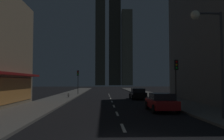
{
  "coord_description": "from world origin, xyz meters",
  "views": [
    {
      "loc": [
        -1.02,
        -8.78,
        2.38
      ],
      "look_at": [
        0.0,
        18.46,
        3.72
      ],
      "focal_mm": 37.24,
      "sensor_mm": 36.0,
      "label": 1
    }
  ],
  "objects_px": {
    "traffic_light_far_left": "(78,77)",
    "street_lamp_right": "(208,37)",
    "car_parked_near": "(161,102)",
    "fire_hydrant_far_left": "(69,95)",
    "car_parked_far": "(138,94)",
    "traffic_light_near_right": "(176,72)"
  },
  "relations": [
    {
      "from": "fire_hydrant_far_left",
      "to": "street_lamp_right",
      "type": "relative_size",
      "value": 0.1
    },
    {
      "from": "fire_hydrant_far_left",
      "to": "traffic_light_near_right",
      "type": "height_order",
      "value": "traffic_light_near_right"
    },
    {
      "from": "fire_hydrant_far_left",
      "to": "traffic_light_far_left",
      "type": "height_order",
      "value": "traffic_light_far_left"
    },
    {
      "from": "car_parked_near",
      "to": "street_lamp_right",
      "type": "bearing_deg",
      "value": -68.83
    },
    {
      "from": "traffic_light_far_left",
      "to": "traffic_light_near_right",
      "type": "bearing_deg",
      "value": -61.91
    },
    {
      "from": "car_parked_far",
      "to": "fire_hydrant_far_left",
      "type": "height_order",
      "value": "car_parked_far"
    },
    {
      "from": "car_parked_far",
      "to": "fire_hydrant_far_left",
      "type": "distance_m",
      "value": 9.7
    },
    {
      "from": "traffic_light_far_left",
      "to": "street_lamp_right",
      "type": "bearing_deg",
      "value": -68.3
    },
    {
      "from": "traffic_light_far_left",
      "to": "street_lamp_right",
      "type": "xyz_separation_m",
      "value": [
        10.88,
        -27.33,
        1.87
      ]
    },
    {
      "from": "fire_hydrant_far_left",
      "to": "traffic_light_near_right",
      "type": "xyz_separation_m",
      "value": [
        11.4,
        -12.36,
        2.74
      ]
    },
    {
      "from": "car_parked_near",
      "to": "fire_hydrant_far_left",
      "type": "relative_size",
      "value": 6.48
    },
    {
      "from": "traffic_light_near_right",
      "to": "traffic_light_far_left",
      "type": "height_order",
      "value": "same"
    },
    {
      "from": "car_parked_near",
      "to": "traffic_light_far_left",
      "type": "relative_size",
      "value": 1.01
    },
    {
      "from": "car_parked_far",
      "to": "street_lamp_right",
      "type": "relative_size",
      "value": 0.64
    },
    {
      "from": "car_parked_far",
      "to": "street_lamp_right",
      "type": "height_order",
      "value": "street_lamp_right"
    },
    {
      "from": "car_parked_near",
      "to": "traffic_light_far_left",
      "type": "height_order",
      "value": "traffic_light_far_left"
    },
    {
      "from": "car_parked_near",
      "to": "traffic_light_near_right",
      "type": "relative_size",
      "value": 1.01
    },
    {
      "from": "car_parked_far",
      "to": "traffic_light_near_right",
      "type": "bearing_deg",
      "value": -79.68
    },
    {
      "from": "fire_hydrant_far_left",
      "to": "traffic_light_far_left",
      "type": "xyz_separation_m",
      "value": [
        0.4,
        8.24,
        2.74
      ]
    },
    {
      "from": "fire_hydrant_far_left",
      "to": "traffic_light_far_left",
      "type": "relative_size",
      "value": 0.16
    },
    {
      "from": "car_parked_near",
      "to": "car_parked_far",
      "type": "distance_m",
      "value": 12.56
    },
    {
      "from": "car_parked_far",
      "to": "fire_hydrant_far_left",
      "type": "xyz_separation_m",
      "value": [
        -9.5,
        1.93,
        -0.29
      ]
    }
  ]
}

